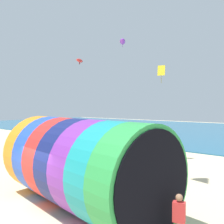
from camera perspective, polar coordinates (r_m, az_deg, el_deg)
ground_plane at (r=10.45m, az=-20.42°, el=-22.29°), size 120.00×120.00×0.00m
giant_inflatable_tube at (r=10.52m, az=-7.06°, el=-11.53°), size 8.12×4.70×3.66m
kite_handler at (r=8.19m, az=15.06°, el=-22.90°), size 0.41×0.31×1.61m
kite_purple_parafoil at (r=23.45m, az=2.42°, el=15.79°), size 1.23×1.41×0.70m
kite_red_parafoil at (r=26.07m, az=-7.42°, el=11.57°), size 0.83×1.21×0.62m
kite_yellow_diamond at (r=19.66m, az=11.20°, el=9.22°), size 0.61×0.41×1.36m
bystander_near_water at (r=25.57m, az=-5.78°, el=-6.29°), size 0.39×0.42×1.54m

